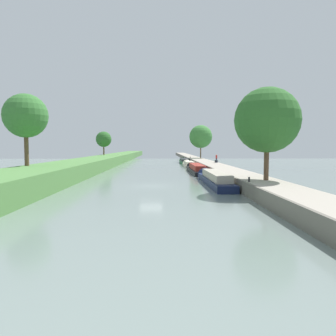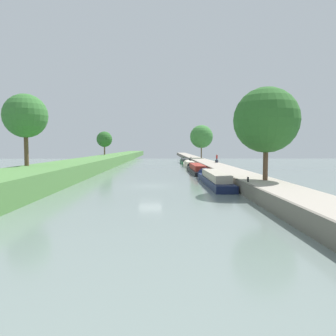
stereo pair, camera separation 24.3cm
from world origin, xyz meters
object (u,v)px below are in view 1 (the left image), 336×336
mooring_bollard_far (190,157)px  park_bench (216,161)px  mooring_bollard_near (249,179)px  narrowboat_navy (214,179)px  narrowboat_black (196,169)px  person_walking (216,158)px  narrowboat_cream (189,164)px  narrowboat_green (184,161)px

mooring_bollard_far → park_bench: bearing=-82.6°
mooring_bollard_near → narrowboat_navy: bearing=101.7°
narrowboat_black → person_walking: (4.92, 8.74, 1.47)m
person_walking → narrowboat_cream: bearing=126.0°
park_bench → narrowboat_black: bearing=-117.3°
narrowboat_cream → narrowboat_green: (-0.03, 13.19, 0.03)m
narrowboat_black → narrowboat_green: bearing=90.0°
mooring_bollard_far → park_bench: park_bench is taller
narrowboat_green → park_bench: (5.07, -18.84, 1.02)m
mooring_bollard_far → narrowboat_navy: bearing=-92.0°
narrowboat_navy → park_bench: park_bench is taller
mooring_bollard_near → mooring_bollard_far: (0.00, 59.06, 0.00)m
narrowboat_navy → narrowboat_cream: bearing=90.3°
mooring_bollard_near → person_walking: bearing=85.1°
narrowboat_cream → narrowboat_navy: bearing=-89.7°
mooring_bollard_far → park_bench: 23.89m
narrowboat_navy → narrowboat_black: (-0.23, 17.06, -0.05)m
narrowboat_black → mooring_bollard_near: bearing=-85.5°
mooring_bollard_far → narrowboat_green: bearing=-112.3°
narrowboat_navy → mooring_bollard_far: (1.76, 50.56, 0.77)m
narrowboat_navy → mooring_bollard_far: size_ratio=36.08×
narrowboat_navy → narrowboat_black: size_ratio=0.98×
person_walking → mooring_bollard_near: (-2.93, -34.29, -0.65)m
narrowboat_navy → person_walking: size_ratio=9.78×
narrowboat_navy → narrowboat_cream: narrowboat_navy is taller
narrowboat_cream → narrowboat_black: bearing=-90.1°
narrowboat_green → park_bench: 19.54m
narrowboat_black → park_bench: size_ratio=11.04×
mooring_bollard_far → narrowboat_black: bearing=-93.4°
narrowboat_green → person_walking: person_walking is taller
narrowboat_navy → park_bench: 27.31m
narrowboat_black → mooring_bollard_far: bearing=86.6°
person_walking → mooring_bollard_near: person_walking is taller
mooring_bollard_near → mooring_bollard_far: bearing=90.0°
narrowboat_cream → park_bench: 7.64m
narrowboat_navy → narrowboat_green: (-0.22, 45.71, -0.12)m
narrowboat_cream → mooring_bollard_near: mooring_bollard_near is taller
narrowboat_cream → narrowboat_green: 13.19m
narrowboat_navy → mooring_bollard_near: size_ratio=36.08×
narrowboat_cream → mooring_bollard_far: 18.17m
narrowboat_green → mooring_bollard_near: 54.25m
mooring_bollard_far → park_bench: size_ratio=0.30×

